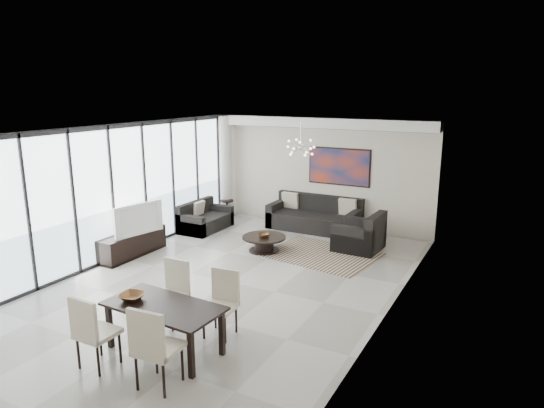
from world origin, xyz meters
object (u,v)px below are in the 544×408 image
Objects in this scene: tv_console at (132,244)px; television at (136,218)px; coffee_table at (264,243)px; dining_table at (164,311)px; sofa_main at (315,218)px.

tv_console is 0.63m from television.
tv_console is (-2.44, -1.63, 0.07)m from coffee_table.
television is at bearing 138.25° from dining_table.
coffee_table is 0.42× the size of sofa_main.
dining_table is at bearing -85.59° from sofa_main.
coffee_table is 2.89m from television.
dining_table is (0.85, -4.44, 0.42)m from coffee_table.
dining_table is at bearing -40.43° from tv_console.
tv_console is at bearing -146.27° from coffee_table.
sofa_main is (0.34, 2.16, 0.10)m from coffee_table.
tv_console reaches higher than coffee_table.
television is at bearing -124.61° from sofa_main.
sofa_main is 1.39× the size of dining_table.
sofa_main is at bearing -22.04° from television.
dining_table reaches higher than coffee_table.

